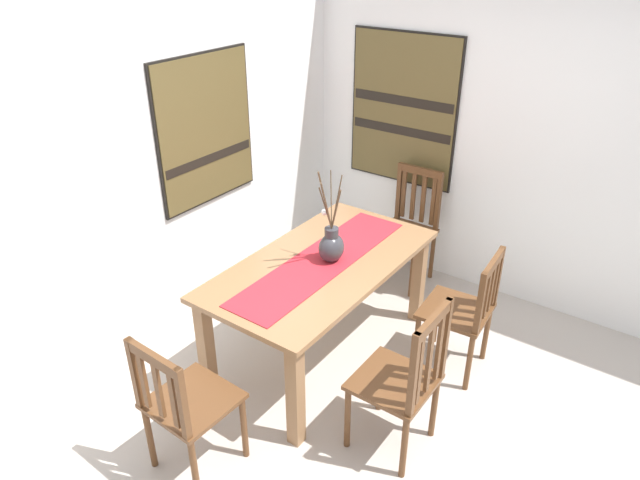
# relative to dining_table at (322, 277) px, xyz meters

# --- Properties ---
(ground_plane) EXTENTS (6.40, 6.40, 0.03)m
(ground_plane) POSITION_rel_dining_table_xyz_m (-0.32, -0.76, -0.64)
(ground_plane) COLOR #B2A89E
(wall_back) EXTENTS (6.40, 0.12, 2.70)m
(wall_back) POSITION_rel_dining_table_xyz_m (-0.32, 1.10, 0.72)
(wall_back) COLOR white
(wall_back) RESTS_ON ground_plane
(wall_side) EXTENTS (0.12, 6.40, 2.70)m
(wall_side) POSITION_rel_dining_table_xyz_m (1.54, -0.76, 0.72)
(wall_side) COLOR white
(wall_side) RESTS_ON ground_plane
(dining_table) EXTENTS (1.65, 0.86, 0.74)m
(dining_table) POSITION_rel_dining_table_xyz_m (0.00, 0.00, 0.00)
(dining_table) COLOR #8E6642
(dining_table) RESTS_ON ground_plane
(table_runner) EXTENTS (1.52, 0.36, 0.01)m
(table_runner) POSITION_rel_dining_table_xyz_m (-0.00, 0.00, 0.12)
(table_runner) COLOR #B7232D
(table_runner) RESTS_ON dining_table
(centerpiece_vase) EXTENTS (0.29, 0.16, 0.66)m
(centerpiece_vase) POSITION_rel_dining_table_xyz_m (0.04, -0.04, 0.23)
(centerpiece_vase) COLOR #333338
(centerpiece_vase) RESTS_ON dining_table
(chair_0) EXTENTS (0.43, 0.43, 0.89)m
(chair_0) POSITION_rel_dining_table_xyz_m (-1.22, 0.00, -0.16)
(chair_0) COLOR brown
(chair_0) RESTS_ON ground_plane
(chair_1) EXTENTS (0.45, 0.45, 0.89)m
(chair_1) POSITION_rel_dining_table_xyz_m (0.41, -0.84, -0.15)
(chair_1) COLOR brown
(chair_1) RESTS_ON ground_plane
(chair_2) EXTENTS (0.42, 0.42, 0.96)m
(chair_2) POSITION_rel_dining_table_xyz_m (1.23, -0.00, -0.13)
(chair_2) COLOR brown
(chair_2) RESTS_ON ground_plane
(chair_3) EXTENTS (0.42, 0.42, 0.97)m
(chair_3) POSITION_rel_dining_table_xyz_m (-0.42, -0.85, -0.13)
(chair_3) COLOR brown
(chair_3) RESTS_ON ground_plane
(painting_on_back_wall) EXTENTS (0.87, 0.05, 1.04)m
(painting_on_back_wall) POSITION_rel_dining_table_xyz_m (0.05, 1.03, 0.79)
(painting_on_back_wall) COLOR black
(painting_on_side_wall) EXTENTS (0.05, 0.94, 1.21)m
(painting_on_side_wall) POSITION_rel_dining_table_xyz_m (1.47, 0.25, 0.74)
(painting_on_side_wall) COLOR black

